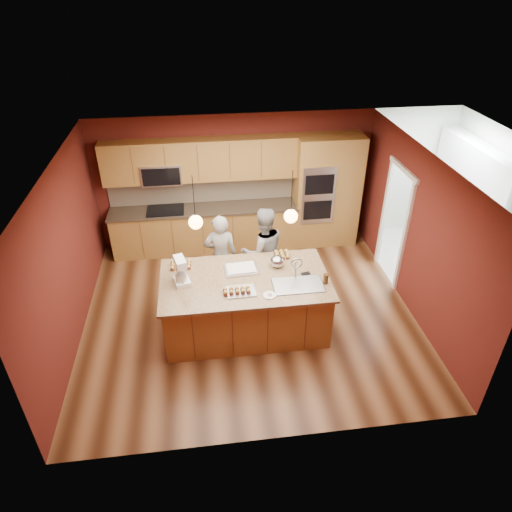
{
  "coord_description": "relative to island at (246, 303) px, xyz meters",
  "views": [
    {
      "loc": [
        -0.67,
        -6.03,
        5.05
      ],
      "look_at": [
        0.1,
        -0.1,
        1.2
      ],
      "focal_mm": 32.0,
      "sensor_mm": 36.0,
      "label": 1
    }
  ],
  "objects": [
    {
      "name": "doorway_trim",
      "position": [
        2.82,
        1.16,
        0.56
      ],
      "size": [
        0.08,
        1.11,
        2.2
      ],
      "primitive_type": null,
      "color": "white",
      "rests_on": "wall_right"
    },
    {
      "name": "ceiling",
      "position": [
        0.09,
        0.36,
        2.21
      ],
      "size": [
        5.5,
        5.5,
        0.0
      ],
      "primitive_type": "plane",
      "rotation": [
        3.14,
        0.0,
        0.0
      ],
      "color": "silver",
      "rests_on": "ground"
    },
    {
      "name": "wall_left",
      "position": [
        -2.66,
        0.36,
        0.86
      ],
      "size": [
        0.0,
        5.0,
        5.0
      ],
      "primitive_type": "plane",
      "rotation": [
        1.57,
        0.0,
        1.57
      ],
      "color": "#531914",
      "rests_on": "ground"
    },
    {
      "name": "pendant_left",
      "position": [
        -0.69,
        0.0,
        1.52
      ],
      "size": [
        0.2,
        0.2,
        0.8
      ],
      "color": "black",
      "rests_on": "ceiling"
    },
    {
      "name": "laundry_room",
      "position": [
        4.44,
        1.56,
        1.46
      ],
      "size": [
        2.6,
        2.7,
        2.7
      ],
      "color": "beige",
      "rests_on": "ground"
    },
    {
      "name": "sheet_cake",
      "position": [
        -0.05,
        0.26,
        0.49
      ],
      "size": [
        0.54,
        0.41,
        0.05
      ],
      "rotation": [
        0.0,
        0.0,
        0.07
      ],
      "color": "silver",
      "rests_on": "island"
    },
    {
      "name": "pendant_right",
      "position": [
        0.66,
        0.0,
        1.52
      ],
      "size": [
        0.2,
        0.2,
        0.8
      ],
      "color": "black",
      "rests_on": "ceiling"
    },
    {
      "name": "phone",
      "position": [
        0.94,
        0.02,
        0.47
      ],
      "size": [
        0.16,
        0.11,
        0.01
      ],
      "primitive_type": "cube",
      "rotation": [
        0.0,
        0.0,
        0.21
      ],
      "color": "black",
      "rests_on": "island"
    },
    {
      "name": "wall_right",
      "position": [
        2.84,
        0.36,
        0.86
      ],
      "size": [
        0.0,
        5.0,
        5.0
      ],
      "primitive_type": "plane",
      "rotation": [
        1.57,
        0.0,
        -1.57
      ],
      "color": "#531914",
      "rests_on": "ground"
    },
    {
      "name": "oven_column",
      "position": [
        1.93,
        2.55,
        0.66
      ],
      "size": [
        1.3,
        0.62,
        2.3
      ],
      "color": "olive",
      "rests_on": "floor"
    },
    {
      "name": "person_right",
      "position": [
        0.41,
        0.98,
        0.33
      ],
      "size": [
        0.9,
        0.76,
        1.64
      ],
      "primitive_type": "imported",
      "rotation": [
        0.0,
        0.0,
        3.33
      ],
      "color": "slate",
      "rests_on": "floor"
    },
    {
      "name": "floor",
      "position": [
        0.09,
        0.36,
        -0.49
      ],
      "size": [
        5.5,
        5.5,
        0.0
      ],
      "primitive_type": "plane",
      "color": "#402110",
      "rests_on": "ground"
    },
    {
      "name": "washer",
      "position": [
        4.28,
        1.18,
        0.04
      ],
      "size": [
        0.76,
        0.78,
        1.06
      ],
      "primitive_type": "cube",
      "rotation": [
        0.0,
        0.0,
        -0.17
      ],
      "color": "white",
      "rests_on": "floor"
    },
    {
      "name": "tumbler",
      "position": [
        1.19,
        -0.26,
        0.55
      ],
      "size": [
        0.08,
        0.08,
        0.16
      ],
      "primitive_type": "cylinder",
      "color": "#3C250E",
      "rests_on": "island"
    },
    {
      "name": "stand_mixer",
      "position": [
        -0.97,
        0.05,
        0.65
      ],
      "size": [
        0.29,
        0.35,
        0.42
      ],
      "rotation": [
        0.0,
        0.0,
        0.25
      ],
      "color": "white",
      "rests_on": "island"
    },
    {
      "name": "dryer",
      "position": [
        4.29,
        1.99,
        -0.02
      ],
      "size": [
        0.64,
        0.65,
        0.95
      ],
      "primitive_type": "cube",
      "rotation": [
        0.0,
        0.0,
        0.08
      ],
      "color": "white",
      "rests_on": "floor"
    },
    {
      "name": "plate",
      "position": [
        0.3,
        -0.46,
        0.48
      ],
      "size": [
        0.19,
        0.19,
        0.01
      ],
      "primitive_type": "cylinder",
      "color": "white",
      "rests_on": "island"
    },
    {
      "name": "mixing_bowl",
      "position": [
        0.54,
        0.29,
        0.56
      ],
      "size": [
        0.23,
        0.23,
        0.2
      ],
      "primitive_type": "ellipsoid",
      "color": "#B2B3B9",
      "rests_on": "island"
    },
    {
      "name": "person_left",
      "position": [
        -0.33,
        0.98,
        0.29
      ],
      "size": [
        0.6,
        0.42,
        1.57
      ],
      "primitive_type": "imported",
      "rotation": [
        0.0,
        0.0,
        3.07
      ],
      "color": "black",
      "rests_on": "floor"
    },
    {
      "name": "cupcakes_right",
      "position": [
        0.67,
        0.56,
        0.51
      ],
      "size": [
        0.25,
        0.25,
        0.08
      ],
      "primitive_type": null,
      "color": "gold",
      "rests_on": "island"
    },
    {
      "name": "wall_back",
      "position": [
        0.09,
        2.86,
        0.86
      ],
      "size": [
        5.5,
        0.0,
        5.5
      ],
      "primitive_type": "plane",
      "rotation": [
        1.57,
        0.0,
        0.0
      ],
      "color": "#531914",
      "rests_on": "ground"
    },
    {
      "name": "island",
      "position": [
        0.0,
        0.0,
        0.0
      ],
      "size": [
        2.6,
        1.45,
        1.34
      ],
      "color": "olive",
      "rests_on": "floor"
    },
    {
      "name": "cabinet_run",
      "position": [
        -0.59,
        2.61,
        0.5
      ],
      "size": [
        3.74,
        0.64,
        2.3
      ],
      "color": "olive",
      "rests_on": "floor"
    },
    {
      "name": "cooling_rack",
      "position": [
        -0.1,
        -0.31,
        0.48
      ],
      "size": [
        0.44,
        0.32,
        0.02
      ],
      "primitive_type": "cube",
      "rotation": [
        0.0,
        0.0,
        0.04
      ],
      "color": "#BBBCC3",
      "rests_on": "island"
    },
    {
      "name": "wall_front",
      "position": [
        0.09,
        -2.14,
        0.86
      ],
      "size": [
        5.5,
        0.0,
        5.5
      ],
      "primitive_type": "plane",
      "rotation": [
        -1.57,
        0.0,
        0.0
      ],
      "color": "#531914",
      "rests_on": "ground"
    },
    {
      "name": "cupcakes_rack",
      "position": [
        -0.17,
        -0.33,
        0.52
      ],
      "size": [
        0.42,
        0.17,
        0.08
      ],
      "primitive_type": null,
      "color": "gold",
      "rests_on": "island"
    },
    {
      "name": "cupcakes_left",
      "position": [
        -0.99,
        0.47,
        0.51
      ],
      "size": [
        0.34,
        0.25,
        0.08
      ],
      "primitive_type": null,
      "color": "gold",
      "rests_on": "island"
    }
  ]
}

